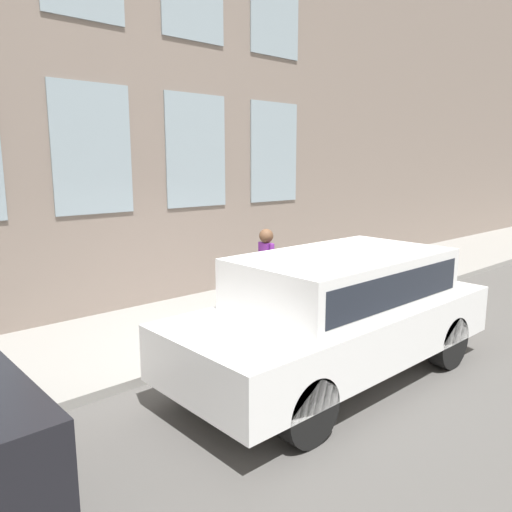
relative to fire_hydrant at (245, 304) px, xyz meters
The scene contains 6 objects.
ground_plane 0.80m from the fire_hydrant, 151.05° to the left, with size 80.00×80.00×0.00m, color #514F4C.
sidewalk 1.08m from the fire_hydrant, 16.83° to the left, with size 2.86×60.00×0.13m.
building_facade 4.91m from the fire_hydrant, ahead, with size 0.33×40.00×9.53m.
fire_hydrant is the anchor object (origin of this frame).
person 0.99m from the fire_hydrant, 66.59° to the right, with size 0.37×0.24×1.53m.
parked_truck_white_near 2.01m from the fire_hydrant, behind, with size 1.85×4.61×1.64m.
Camera 1 is at (-5.32, 4.75, 2.78)m, focal length 35.00 mm.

